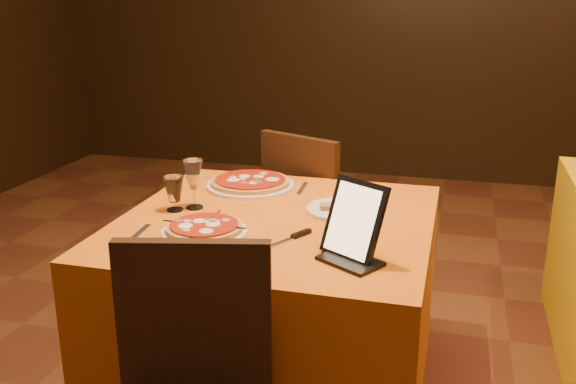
% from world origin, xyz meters
% --- Properties ---
extents(wall_back, '(6.00, 0.01, 2.80)m').
position_xyz_m(wall_back, '(0.00, 3.50, 1.40)').
color(wall_back, black).
rests_on(wall_back, floor).
extents(main_table, '(1.10, 1.10, 0.75)m').
position_xyz_m(main_table, '(-0.16, 0.19, 0.38)').
color(main_table, '#D8630D').
rests_on(main_table, floor).
extents(chair_main_far, '(0.57, 0.57, 0.91)m').
position_xyz_m(chair_main_far, '(-0.16, 1.01, 0.46)').
color(chair_main_far, black).
rests_on(chair_main_far, floor).
extents(pizza_near, '(0.29, 0.29, 0.03)m').
position_xyz_m(pizza_near, '(-0.35, -0.02, 0.77)').
color(pizza_near, white).
rests_on(pizza_near, main_table).
extents(pizza_far, '(0.37, 0.37, 0.03)m').
position_xyz_m(pizza_far, '(-0.37, 0.53, 0.77)').
color(pizza_far, white).
rests_on(pizza_far, main_table).
extents(cutlet_dish, '(0.26, 0.26, 0.03)m').
position_xyz_m(cutlet_dish, '(0.05, 0.33, 0.76)').
color(cutlet_dish, white).
rests_on(cutlet_dish, main_table).
extents(wine_glass, '(0.09, 0.09, 0.19)m').
position_xyz_m(wine_glass, '(-0.49, 0.22, 0.84)').
color(wine_glass, '#FFE190').
rests_on(wine_glass, main_table).
extents(water_glass, '(0.08, 0.08, 0.13)m').
position_xyz_m(water_glass, '(-0.55, 0.18, 0.81)').
color(water_glass, white).
rests_on(water_glass, main_table).
extents(tablet, '(0.22, 0.19, 0.23)m').
position_xyz_m(tablet, '(0.16, -0.08, 0.87)').
color(tablet, black).
rests_on(tablet, main_table).
extents(knife, '(0.11, 0.17, 0.01)m').
position_xyz_m(knife, '(-0.07, -0.03, 0.75)').
color(knife, silver).
rests_on(knife, main_table).
extents(fork_near, '(0.03, 0.18, 0.01)m').
position_xyz_m(fork_near, '(-0.56, -0.08, 0.75)').
color(fork_near, '#A8A7AE').
rests_on(fork_near, main_table).
extents(fork_far, '(0.03, 0.16, 0.01)m').
position_xyz_m(fork_far, '(-0.15, 0.56, 0.75)').
color(fork_far, silver).
rests_on(fork_far, main_table).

